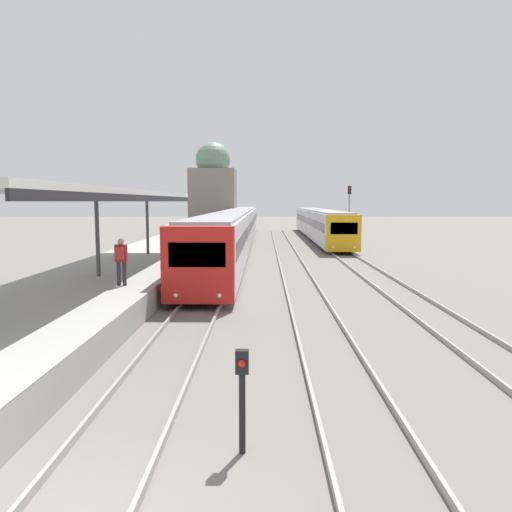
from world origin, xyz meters
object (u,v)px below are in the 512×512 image
at_px(train_far, 319,222).
at_px(train_near, 237,226).
at_px(signal_post_near, 242,389).
at_px(person_on_platform, 121,258).
at_px(signal_mast_far, 349,208).

bearing_deg(train_far, train_near, -130.07).
distance_m(train_near, signal_post_near, 34.89).
relative_size(person_on_platform, signal_post_near, 1.03).
distance_m(person_on_platform, signal_post_near, 11.08).
height_order(person_on_platform, signal_mast_far, signal_mast_far).
relative_size(signal_post_near, signal_mast_far, 0.31).
bearing_deg(signal_post_near, train_near, 93.25).
bearing_deg(person_on_platform, signal_mast_far, 64.55).
relative_size(train_far, signal_mast_far, 6.39).
bearing_deg(train_far, person_on_platform, -107.24).
distance_m(person_on_platform, signal_mast_far, 28.69).
height_order(person_on_platform, train_far, train_far).
bearing_deg(person_on_platform, train_near, 83.77).
bearing_deg(train_far, signal_mast_far, -78.52).
bearing_deg(train_near, person_on_platform, -96.23).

